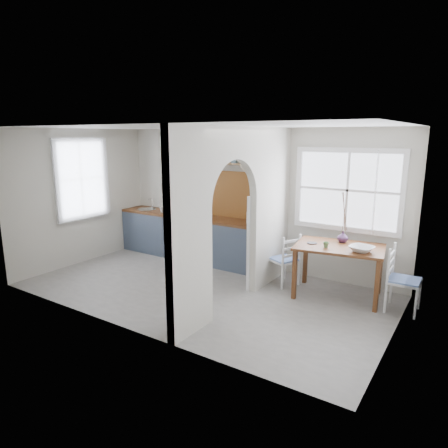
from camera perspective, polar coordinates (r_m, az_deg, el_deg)
The scene contains 26 objects.
floor at distance 6.60m, azimuth -3.12°, elevation -9.45°, with size 5.80×3.20×0.01m, color gray.
ceiling at distance 6.12m, azimuth -3.42°, elevation 13.74°, with size 5.80×3.20×0.01m, color beige.
walls at distance 6.23m, azimuth -3.26°, elevation 1.70°, with size 5.81×3.21×2.60m.
partition at distance 5.87m, azimuth 2.58°, elevation 2.53°, with size 0.12×3.20×2.60m.
kitchen_window at distance 8.20m, azimuth -19.79°, elevation 6.08°, with size 0.10×1.16×1.50m, color white, non-canonical shape.
nook_window at distance 6.80m, azimuth 17.22°, elevation 4.63°, with size 1.76×0.10×1.30m, color white, non-canonical shape.
counter at distance 8.11m, azimuth -4.08°, elevation -1.85°, with size 3.50×0.60×0.90m.
sink at distance 8.83m, azimuth -10.98°, elevation 2.02°, with size 0.40×0.40×0.02m, color silver.
backsplash at distance 7.63m, azimuth 2.51°, elevation 4.10°, with size 1.65×0.03×0.90m, color brown.
shelf at distance 7.49m, azimuth 2.22°, elevation 8.99°, with size 1.75×0.20×0.21m.
pendant_lamp at distance 7.03m, azimuth 3.28°, elevation 7.71°, with size 0.26×0.26×0.16m, color beige.
utensil_rail at distance 6.64m, azimuth 5.61°, elevation 3.65°, with size 0.02×0.02×0.50m, color silver.
dining_table at distance 6.49m, azimuth 15.96°, elevation -6.50°, with size 1.31×0.87×0.82m, color #5B2C13, non-canonical shape.
chair_left at distance 6.80m, azimuth 8.55°, elevation -4.96°, with size 0.40×0.40×0.88m, color white, non-canonical shape.
chair_right at distance 6.25m, azimuth 24.37°, elevation -7.28°, with size 0.43×0.43×0.95m, color white, non-canonical shape.
kettle at distance 7.26m, azimuth 3.87°, elevation 1.06°, with size 0.21×0.17×0.26m, color white, non-canonical shape.
mug_a at distance 8.42m, azimuth -8.79°, elevation 2.02°, with size 0.11×0.11×0.10m, color silver.
mug_b at distance 8.54m, azimuth -8.62°, elevation 2.17°, with size 0.13×0.13×0.10m, color white.
knife_block at distance 8.09m, azimuth -4.10°, elevation 2.11°, with size 0.10×0.14×0.22m, color #3C2719.
jar at distance 8.10m, azimuth -4.40°, elevation 1.83°, with size 0.09×0.09×0.14m, color tan.
towel_magenta at distance 6.99m, azimuth 5.42°, elevation -5.82°, with size 0.02×0.03×0.55m, color #C72B7F.
towel_orange at distance 6.96m, azimuth 5.28°, elevation -6.10°, with size 0.02×0.03×0.50m, color #BF5724.
bowl at distance 6.14m, azimuth 19.06°, elevation -3.38°, with size 0.34×0.34×0.08m, color silver.
table_cup at distance 6.22m, azimuth 14.35°, elevation -2.90°, with size 0.09×0.09×0.08m, color #57844F.
plate at distance 6.41m, azimuth 12.46°, elevation -2.67°, with size 0.15×0.15×0.01m, color black.
vase at distance 6.58m, azimuth 16.61°, elevation -1.76°, with size 0.17×0.17×0.18m, color #47284F.
Camera 1 is at (3.63, -4.93, 2.48)m, focal length 32.00 mm.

